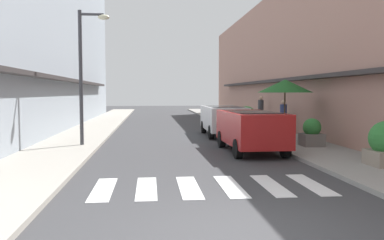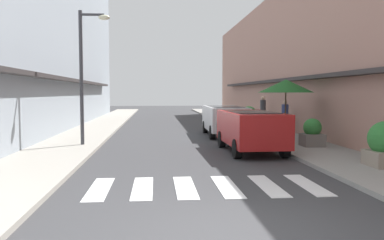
% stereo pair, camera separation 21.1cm
% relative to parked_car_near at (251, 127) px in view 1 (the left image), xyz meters
% --- Properties ---
extents(ground_plane, '(88.32, 88.32, 0.00)m').
position_rel_parked_car_near_xyz_m(ground_plane, '(-2.25, 7.83, -0.92)').
color(ground_plane, '#38383A').
extents(sidewalk_left, '(2.56, 56.20, 0.12)m').
position_rel_parked_car_near_xyz_m(sidewalk_left, '(-6.83, 7.83, -0.86)').
color(sidewalk_left, '#9E998E').
rests_on(sidewalk_left, ground_plane).
extents(sidewalk_right, '(2.56, 56.20, 0.12)m').
position_rel_parked_car_near_xyz_m(sidewalk_right, '(2.33, 7.83, -0.86)').
color(sidewalk_right, gray).
rests_on(sidewalk_right, ground_plane).
extents(building_row_left, '(5.50, 38.13, 11.92)m').
position_rel_parked_car_near_xyz_m(building_row_left, '(-10.61, 8.84, 5.03)').
color(building_row_left, '#939EA8').
rests_on(building_row_left, ground_plane).
extents(building_row_right, '(5.50, 38.13, 8.05)m').
position_rel_parked_car_near_xyz_m(building_row_right, '(6.10, 8.84, 3.10)').
color(building_row_right, '#A87A6B').
rests_on(building_row_right, ground_plane).
extents(crosswalk, '(5.20, 2.20, 0.01)m').
position_rel_parked_car_near_xyz_m(crosswalk, '(-2.25, -5.11, -0.92)').
color(crosswalk, silver).
rests_on(crosswalk, ground_plane).
extents(parked_car_near, '(1.87, 4.14, 1.47)m').
position_rel_parked_car_near_xyz_m(parked_car_near, '(0.00, 0.00, 0.00)').
color(parked_car_near, maroon).
rests_on(parked_car_near, ground_plane).
extents(parked_car_mid, '(1.86, 4.45, 1.47)m').
position_rel_parked_car_near_xyz_m(parked_car_mid, '(-0.00, 5.51, 0.00)').
color(parked_car_mid, silver).
rests_on(parked_car_mid, ground_plane).
extents(street_lamp, '(1.19, 0.28, 5.15)m').
position_rel_parked_car_near_xyz_m(street_lamp, '(-6.04, 1.85, 2.36)').
color(street_lamp, '#38383D').
rests_on(street_lamp, sidewalk_left).
extents(cafe_umbrella, '(2.30, 2.30, 2.57)m').
position_rel_parked_car_near_xyz_m(cafe_umbrella, '(2.04, 2.37, 1.48)').
color(cafe_umbrella, '#262626').
rests_on(cafe_umbrella, sidewalk_right).
extents(planter_midblock, '(0.78, 0.78, 1.05)m').
position_rel_parked_car_near_xyz_m(planter_midblock, '(2.50, 0.58, -0.32)').
color(planter_midblock, slate).
rests_on(planter_midblock, sidewalk_right).
extents(planter_far, '(0.99, 0.99, 1.27)m').
position_rel_parked_car_near_xyz_m(planter_far, '(1.76, 7.86, -0.21)').
color(planter_far, '#4C4C4C').
rests_on(planter_far, sidewalk_right).
extents(pedestrian_walking_near, '(0.34, 0.34, 1.65)m').
position_rel_parked_car_near_xyz_m(pedestrian_walking_near, '(3.04, 5.46, 0.07)').
color(pedestrian_walking_near, '#282B33').
rests_on(pedestrian_walking_near, sidewalk_right).
extents(pedestrian_walking_far, '(0.34, 0.34, 1.82)m').
position_rel_parked_car_near_xyz_m(pedestrian_walking_far, '(3.07, 9.71, 0.16)').
color(pedestrian_walking_far, '#282B33').
rests_on(pedestrian_walking_far, sidewalk_right).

